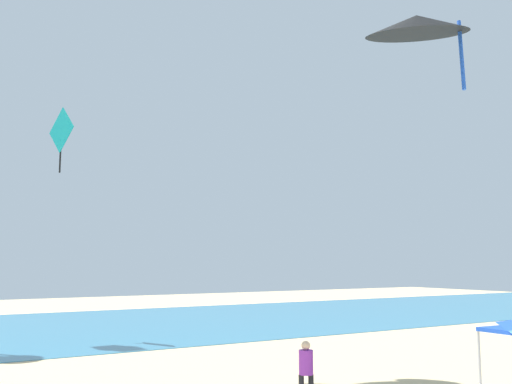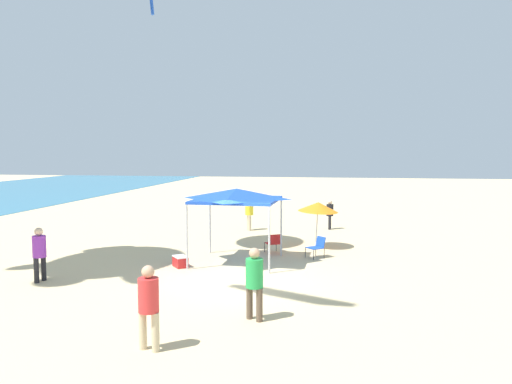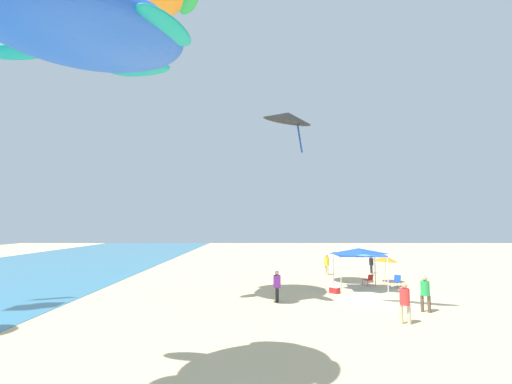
# 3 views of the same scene
# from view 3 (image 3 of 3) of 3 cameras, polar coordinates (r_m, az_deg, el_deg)

# --- Properties ---
(ground) EXTENTS (120.00, 120.00, 0.10)m
(ground) POSITION_cam_3_polar(r_m,az_deg,el_deg) (24.10, 18.96, -15.38)
(ground) COLOR #D6BC8C
(canopy_tent) EXTENTS (3.03, 3.12, 2.79)m
(canopy_tent) POSITION_cam_3_polar(r_m,az_deg,el_deg) (26.12, 15.54, -8.91)
(canopy_tent) COLOR #B7B7BC
(canopy_tent) RESTS_ON ground
(beach_umbrella) EXTENTS (1.73, 1.74, 2.04)m
(beach_umbrella) POSITION_cam_3_polar(r_m,az_deg,el_deg) (30.09, 19.37, -9.68)
(beach_umbrella) COLOR silver
(beach_umbrella) RESTS_ON ground
(folding_chair_right_of_tent) EXTENTS (0.80, 0.81, 0.82)m
(folding_chair_right_of_tent) POSITION_cam_3_polar(r_m,az_deg,el_deg) (28.44, 20.83, -12.59)
(folding_chair_right_of_tent) COLOR black
(folding_chair_right_of_tent) RESTS_ON ground
(folding_chair_left_of_tent) EXTENTS (0.79, 0.75, 0.82)m
(folding_chair_left_of_tent) POSITION_cam_3_polar(r_m,az_deg,el_deg) (28.35, 17.02, -12.71)
(folding_chair_left_of_tent) COLOR black
(folding_chair_left_of_tent) RESTS_ON ground
(cooler_box) EXTENTS (0.74, 0.71, 0.40)m
(cooler_box) POSITION_cam_3_polar(r_m,az_deg,el_deg) (24.94, 12.04, -14.57)
(cooler_box) COLOR red
(cooler_box) RESTS_ON ground
(person_watching_sky) EXTENTS (0.43, 0.44, 1.82)m
(person_watching_sky) POSITION_cam_3_polar(r_m,az_deg,el_deg) (21.10, 24.65, -13.67)
(person_watching_sky) COLOR brown
(person_watching_sky) RESTS_ON ground
(person_beachcomber) EXTENTS (0.46, 0.42, 1.78)m
(person_beachcomber) POSITION_cam_3_polar(r_m,az_deg,el_deg) (33.20, 10.84, -10.65)
(person_beachcomber) COLOR #C6B28C
(person_beachcomber) RESTS_ON ground
(person_kite_handler) EXTENTS (0.42, 0.37, 1.57)m
(person_kite_handler) POSITION_cam_3_polar(r_m,az_deg,el_deg) (35.16, 17.36, -10.39)
(person_kite_handler) COLOR black
(person_kite_handler) RESTS_ON ground
(person_far_stroller) EXTENTS (0.43, 0.48, 1.82)m
(person_far_stroller) POSITION_cam_3_polar(r_m,az_deg,el_deg) (18.41, 21.97, -15.13)
(person_far_stroller) COLOR #C6B28C
(person_far_stroller) RESTS_ON ground
(person_by_tent) EXTENTS (0.46, 0.42, 1.75)m
(person_by_tent) POSITION_cam_3_polar(r_m,az_deg,el_deg) (21.75, 3.27, -13.92)
(person_by_tent) COLOR black
(person_by_tent) RESTS_ON ground
(kite_delta_black) EXTENTS (4.84, 4.85, 3.08)m
(kite_delta_black) POSITION_cam_3_polar(r_m,az_deg,el_deg) (26.58, 4.91, 11.46)
(kite_delta_black) COLOR black
(kite_turtle_blue) EXTENTS (6.43, 6.48, 2.26)m
(kite_turtle_blue) POSITION_cam_3_polar(r_m,az_deg,el_deg) (10.96, -25.99, 22.10)
(kite_turtle_blue) COLOR blue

